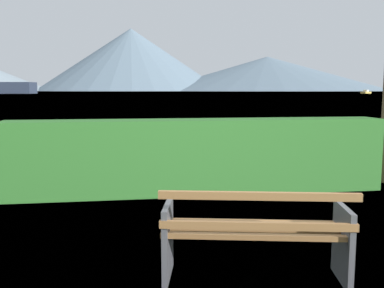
# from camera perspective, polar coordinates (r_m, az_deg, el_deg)

# --- Properties ---
(ground_plane) EXTENTS (1400.00, 1400.00, 0.00)m
(ground_plane) POSITION_cam_1_polar(r_m,az_deg,el_deg) (4.02, 8.34, -17.47)
(ground_plane) COLOR #4C6B33
(water_surface) EXTENTS (620.00, 620.00, 0.00)m
(water_surface) POSITION_cam_1_polar(r_m,az_deg,el_deg) (311.59, -8.07, 7.00)
(water_surface) COLOR #6B8EA3
(water_surface) RESTS_ON ground_plane
(park_bench) EXTENTS (1.71, 0.88, 0.87)m
(park_bench) POSITION_cam_1_polar(r_m,az_deg,el_deg) (3.81, 8.54, -12.05)
(park_bench) COLOR olive
(park_bench) RESTS_ON ground_plane
(hedge_row) EXTENTS (6.14, 0.63, 1.21)m
(hedge_row) POSITION_cam_1_polar(r_m,az_deg,el_deg) (6.87, 0.83, -1.68)
(hedge_row) COLOR #2D6B28
(hedge_row) RESTS_ON ground_plane
(fishing_boat_near) EXTENTS (7.17, 6.52, 1.70)m
(fishing_boat_near) POSITION_cam_1_polar(r_m,az_deg,el_deg) (204.52, 22.56, 6.51)
(fishing_boat_near) COLOR gold
(fishing_boat_near) RESTS_ON water_surface
(distant_hills) EXTENTS (728.35, 329.07, 86.33)m
(distant_hills) POSITION_cam_1_polar(r_m,az_deg,el_deg) (591.45, -7.96, 10.29)
(distant_hills) COLOR gray
(distant_hills) RESTS_ON ground_plane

